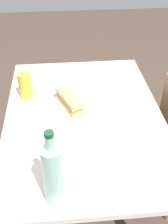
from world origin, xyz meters
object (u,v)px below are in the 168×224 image
at_px(knife_near, 78,101).
at_px(water_bottle, 53,175).
at_px(dining_table, 84,131).
at_px(beer_glass, 25,86).
at_px(plate_near, 70,107).
at_px(baguette_sandwich_near, 69,100).

bearing_deg(knife_near, water_bottle, -12.28).
xyz_separation_m(dining_table, beer_glass, (-0.20, -0.31, 0.18)).
bearing_deg(knife_near, dining_table, 13.50).
relative_size(knife_near, beer_glass, 1.18).
bearing_deg(dining_table, plate_near, -134.48).
height_order(dining_table, plate_near, plate_near).
relative_size(water_bottle, beer_glass, 2.24).
distance_m(water_bottle, beer_glass, 0.73).
height_order(dining_table, water_bottle, water_bottle).
relative_size(dining_table, plate_near, 4.99).
height_order(dining_table, baguette_sandwich_near, baguette_sandwich_near).
relative_size(plate_near, water_bottle, 0.72).
distance_m(dining_table, water_bottle, 0.59).
distance_m(plate_near, beer_glass, 0.28).
distance_m(baguette_sandwich_near, knife_near, 0.06).
xyz_separation_m(baguette_sandwich_near, knife_near, (-0.03, 0.05, -0.03)).
height_order(baguette_sandwich_near, beer_glass, beer_glass).
distance_m(plate_near, water_bottle, 0.60).
relative_size(dining_table, knife_near, 6.78).
bearing_deg(dining_table, water_bottle, -17.13).
bearing_deg(beer_glass, baguette_sandwich_near, 61.45).
height_order(water_bottle, beer_glass, water_bottle).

